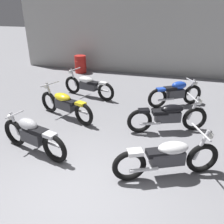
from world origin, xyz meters
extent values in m
plane|color=gray|center=(0.00, 0.00, 0.00)|extent=(60.00, 60.00, 0.00)
cube|color=#B2B2AD|center=(0.00, 8.65, 1.80)|extent=(12.98, 0.24, 3.60)
torus|color=black|center=(-2.05, 1.24, 0.34)|extent=(0.67, 0.29, 0.67)
torus|color=black|center=(-0.80, 0.89, 0.34)|extent=(0.67, 0.29, 0.67)
cylinder|color=silver|center=(-1.98, 1.21, 0.59)|extent=(0.25, 0.13, 0.56)
cube|color=#38383D|center=(-1.43, 1.06, 0.44)|extent=(0.62, 0.38, 0.28)
ellipsoid|color=#B7B7BC|center=(-1.52, 1.09, 0.72)|extent=(0.58, 0.41, 0.26)
cube|color=black|center=(-1.21, 1.00, 0.64)|extent=(0.45, 0.34, 0.10)
cube|color=#B7B7BC|center=(-0.90, 0.91, 0.64)|extent=(0.32, 0.27, 0.08)
cylinder|color=silver|center=(-1.92, 1.20, 0.85)|extent=(0.16, 0.47, 0.04)
sphere|color=white|center=(-2.11, 1.25, 0.73)|extent=(0.14, 0.14, 0.14)
cylinder|color=silver|center=(-1.01, 1.08, 0.32)|extent=(0.55, 0.22, 0.07)
torus|color=black|center=(-2.24, 3.19, 0.34)|extent=(0.66, 0.35, 0.67)
torus|color=black|center=(-0.84, 2.64, 0.34)|extent=(0.66, 0.35, 0.67)
cylinder|color=silver|center=(-2.16, 3.16, 0.65)|extent=(0.28, 0.17, 0.66)
cube|color=#38383D|center=(-1.54, 2.92, 0.44)|extent=(0.70, 0.47, 0.28)
ellipsoid|color=yellow|center=(-1.63, 2.95, 0.66)|extent=(0.68, 0.52, 0.22)
cube|color=black|center=(-1.34, 2.83, 0.57)|extent=(0.46, 0.37, 0.10)
cube|color=yellow|center=(-0.94, 2.68, 0.64)|extent=(0.33, 0.29, 0.08)
cylinder|color=silver|center=(-2.11, 3.14, 0.96)|extent=(0.28, 0.65, 0.04)
sphere|color=white|center=(-2.29, 3.21, 0.84)|extent=(0.14, 0.14, 0.14)
cylinder|color=silver|center=(-1.03, 2.85, 0.32)|extent=(0.54, 0.27, 0.07)
torus|color=black|center=(-2.25, 4.95, 0.34)|extent=(0.68, 0.28, 0.67)
torus|color=black|center=(-0.80, 4.57, 0.34)|extent=(0.68, 0.28, 0.67)
cylinder|color=silver|center=(-2.17, 4.93, 0.65)|extent=(0.28, 0.14, 0.66)
cube|color=#38383D|center=(-1.52, 4.76, 0.44)|extent=(0.70, 0.40, 0.28)
ellipsoid|color=white|center=(-1.62, 4.79, 0.66)|extent=(0.66, 0.46, 0.22)
cube|color=black|center=(-1.31, 4.71, 0.57)|extent=(0.45, 0.33, 0.10)
cube|color=white|center=(-0.89, 4.60, 0.64)|extent=(0.32, 0.26, 0.08)
cylinder|color=silver|center=(-2.11, 4.92, 0.96)|extent=(0.21, 0.67, 0.04)
sphere|color=white|center=(-2.31, 4.97, 0.84)|extent=(0.14, 0.14, 0.14)
cylinder|color=silver|center=(-1.01, 4.76, 0.32)|extent=(0.55, 0.21, 0.07)
torus|color=black|center=(2.21, 1.39, 0.34)|extent=(0.65, 0.39, 0.67)
torus|color=black|center=(0.86, 0.74, 0.34)|extent=(0.65, 0.39, 0.67)
cylinder|color=silver|center=(2.14, 1.35, 0.65)|extent=(0.28, 0.18, 0.66)
cube|color=#38383D|center=(1.54, 1.06, 0.44)|extent=(0.70, 0.50, 0.28)
ellipsoid|color=white|center=(1.63, 1.11, 0.66)|extent=(0.68, 0.55, 0.22)
cube|color=black|center=(1.34, 0.97, 0.57)|extent=(0.46, 0.39, 0.10)
cube|color=white|center=(0.95, 0.78, 0.64)|extent=(0.34, 0.30, 0.08)
cylinder|color=silver|center=(2.09, 1.32, 0.96)|extent=(0.32, 0.63, 0.04)
sphere|color=white|center=(2.27, 1.41, 0.84)|extent=(0.14, 0.14, 0.14)
cylinder|color=silver|center=(1.14, 0.73, 0.32)|extent=(0.53, 0.30, 0.07)
torus|color=black|center=(2.13, 3.20, 0.34)|extent=(0.66, 0.34, 0.67)
torus|color=black|center=(0.73, 2.65, 0.34)|extent=(0.66, 0.34, 0.67)
cylinder|color=silver|center=(2.05, 3.17, 0.65)|extent=(0.28, 0.16, 0.66)
cube|color=#38383D|center=(1.43, 2.92, 0.44)|extent=(0.70, 0.46, 0.28)
ellipsoid|color=black|center=(1.52, 2.96, 0.66)|extent=(0.68, 0.51, 0.22)
cube|color=black|center=(1.22, 2.85, 0.57)|extent=(0.46, 0.37, 0.10)
cube|color=black|center=(0.82, 2.69, 0.64)|extent=(0.33, 0.29, 0.08)
cylinder|color=silver|center=(2.00, 3.14, 0.96)|extent=(0.28, 0.65, 0.04)
sphere|color=white|center=(2.18, 3.22, 0.84)|extent=(0.14, 0.14, 0.14)
cylinder|color=silver|center=(1.01, 2.62, 0.32)|extent=(0.54, 0.26, 0.07)
torus|color=black|center=(2.12, 5.12, 0.34)|extent=(0.63, 0.45, 0.67)
torus|color=black|center=(1.01, 4.44, 0.34)|extent=(0.63, 0.45, 0.67)
cylinder|color=silver|center=(2.05, 5.08, 0.59)|extent=(0.24, 0.19, 0.56)
cube|color=#38383D|center=(1.56, 4.78, 0.44)|extent=(0.61, 0.51, 0.28)
ellipsoid|color=blue|center=(1.65, 4.83, 0.72)|extent=(0.59, 0.51, 0.26)
cube|color=black|center=(1.38, 4.66, 0.64)|extent=(0.47, 0.41, 0.10)
cube|color=blue|center=(1.10, 4.49, 0.64)|extent=(0.34, 0.32, 0.08)
cylinder|color=silver|center=(2.00, 5.05, 0.85)|extent=(0.28, 0.43, 0.04)
sphere|color=white|center=(2.17, 5.15, 0.73)|extent=(0.14, 0.14, 0.14)
cylinder|color=silver|center=(1.29, 4.46, 0.32)|extent=(0.50, 0.35, 0.07)
cylinder|color=red|center=(-3.14, 7.86, 0.42)|extent=(0.56, 0.56, 0.85)
torus|color=red|center=(-3.14, 7.86, 0.59)|extent=(0.59, 0.59, 0.03)
torus|color=red|center=(-3.14, 7.86, 0.26)|extent=(0.59, 0.59, 0.03)
camera|label=1|loc=(1.52, -2.80, 3.13)|focal=37.35mm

